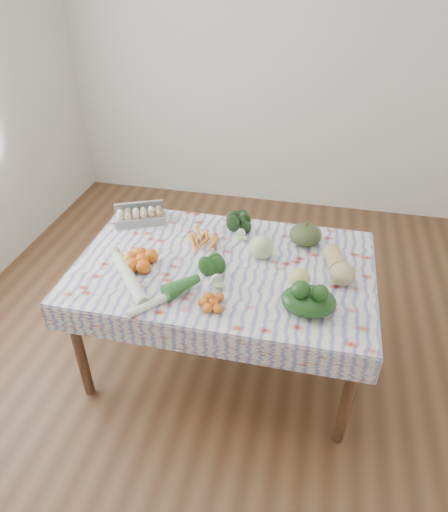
{
  "coord_description": "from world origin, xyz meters",
  "views": [
    {
      "loc": [
        0.45,
        -2.02,
        2.27
      ],
      "look_at": [
        0.0,
        0.0,
        0.82
      ],
      "focal_mm": 32.0,
      "sensor_mm": 36.0,
      "label": 1
    }
  ],
  "objects_px": {
    "grapefruit": "(299,279)",
    "butternut_squash": "(339,264)",
    "dining_table": "(224,276)",
    "egg_carton": "(140,218)",
    "cabbage": "(262,247)",
    "kabocha_squash": "(306,235)"
  },
  "relations": [
    {
      "from": "dining_table",
      "to": "kabocha_squash",
      "type": "distance_m",
      "value": 0.55
    },
    {
      "from": "dining_table",
      "to": "kabocha_squash",
      "type": "xyz_separation_m",
      "value": [
        0.43,
        0.32,
        0.15
      ]
    },
    {
      "from": "egg_carton",
      "to": "grapefruit",
      "type": "relative_size",
      "value": 2.73
    },
    {
      "from": "dining_table",
      "to": "butternut_squash",
      "type": "relative_size",
      "value": 5.54
    },
    {
      "from": "dining_table",
      "to": "kabocha_squash",
      "type": "bearing_deg",
      "value": 36.52
    },
    {
      "from": "grapefruit",
      "to": "dining_table",
      "type": "bearing_deg",
      "value": 164.91
    },
    {
      "from": "butternut_squash",
      "to": "grapefruit",
      "type": "relative_size",
      "value": 2.48
    },
    {
      "from": "kabocha_squash",
      "to": "grapefruit",
      "type": "xyz_separation_m",
      "value": [
        -0.0,
        -0.43,
        -0.0
      ]
    },
    {
      "from": "dining_table",
      "to": "cabbage",
      "type": "relative_size",
      "value": 11.56
    },
    {
      "from": "kabocha_squash",
      "to": "grapefruit",
      "type": "relative_size",
      "value": 1.64
    },
    {
      "from": "grapefruit",
      "to": "butternut_squash",
      "type": "bearing_deg",
      "value": 39.81
    },
    {
      "from": "egg_carton",
      "to": "butternut_squash",
      "type": "height_order",
      "value": "butternut_squash"
    },
    {
      "from": "egg_carton",
      "to": "grapefruit",
      "type": "height_order",
      "value": "grapefruit"
    },
    {
      "from": "butternut_squash",
      "to": "dining_table",
      "type": "bearing_deg",
      "value": 167.91
    },
    {
      "from": "dining_table",
      "to": "egg_carton",
      "type": "bearing_deg",
      "value": 152.59
    },
    {
      "from": "egg_carton",
      "to": "kabocha_squash",
      "type": "bearing_deg",
      "value": -24.52
    },
    {
      "from": "cabbage",
      "to": "butternut_squash",
      "type": "xyz_separation_m",
      "value": [
        0.43,
        -0.07,
        -0.0
      ]
    },
    {
      "from": "kabocha_squash",
      "to": "cabbage",
      "type": "distance_m",
      "value": 0.31
    },
    {
      "from": "kabocha_squash",
      "to": "cabbage",
      "type": "relative_size",
      "value": 1.38
    },
    {
      "from": "egg_carton",
      "to": "cabbage",
      "type": "distance_m",
      "value": 0.84
    },
    {
      "from": "egg_carton",
      "to": "cabbage",
      "type": "relative_size",
      "value": 2.29
    },
    {
      "from": "kabocha_squash",
      "to": "butternut_squash",
      "type": "distance_m",
      "value": 0.33
    }
  ]
}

